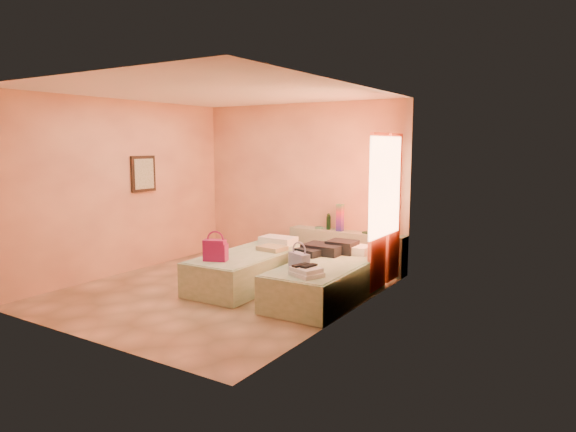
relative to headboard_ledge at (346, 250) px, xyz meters
The scene contains 16 objects.
ground 2.34m from the headboard_ledge, 114.90° to the right, with size 4.50×4.50×0.00m, color tan.
room_walls 2.25m from the headboard_ledge, 116.65° to the right, with size 4.02×4.51×2.81m.
headboard_ledge is the anchor object (origin of this frame).
bed_left 1.87m from the headboard_ledge, 114.39° to the right, with size 0.90×2.00×0.50m, color beige.
bed_right 1.78m from the headboard_ledge, 72.84° to the right, with size 0.90×2.00×0.50m, color beige.
water_bottle 0.56m from the headboard_ledge, behind, with size 0.07×0.07×0.26m, color #123319.
rainbow_box 0.56m from the headboard_ledge, 159.39° to the right, with size 0.10×0.10×0.45m, color #A21459.
small_dish 0.62m from the headboard_ledge, behind, with size 0.13×0.13×0.03m, color #519573.
green_book 0.54m from the headboard_ledge, ahead, with size 0.18×0.13×0.03m, color #234229.
flower_vase 0.93m from the headboard_ledge, ahead, with size 0.22×0.22×0.29m, color silver.
magenta_handbag 2.52m from the headboard_ledge, 109.83° to the right, with size 0.32×0.18×0.30m, color #A21459.
khaki_garment 1.49m from the headboard_ledge, 112.86° to the right, with size 0.39×0.31×0.07m, color tan.
clothes_pile 1.21m from the headboard_ledge, 78.06° to the right, with size 0.61×0.61×0.18m, color black.
blue_handbag 2.13m from the headboard_ledge, 80.78° to the right, with size 0.30×0.13×0.19m, color #3A478D.
towel_stack 2.49m from the headboard_ledge, 75.24° to the right, with size 0.35×0.30×0.10m, color silver.
sandal_pair 2.43m from the headboard_ledge, 76.32° to the right, with size 0.17×0.23×0.02m, color black.
Camera 1 is at (4.67, -5.56, 2.09)m, focal length 32.00 mm.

